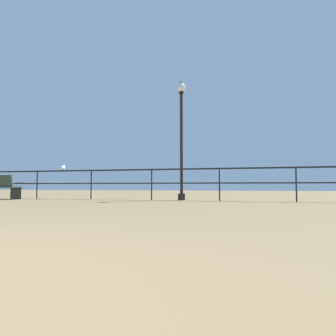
% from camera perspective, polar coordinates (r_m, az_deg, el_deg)
% --- Properties ---
extents(pier_railing, '(20.30, 0.05, 1.04)m').
position_cam_1_polar(pier_railing, '(9.54, 3.23, -1.66)').
color(pier_railing, black).
rests_on(pier_railing, ground_plane).
extents(lamppost_center, '(0.29, 0.29, 4.04)m').
position_cam_1_polar(lamppost_center, '(9.90, 2.62, 7.37)').
color(lamppost_center, black).
rests_on(lamppost_center, ground_plane).
extents(seagull_on_rail, '(0.25, 0.43, 0.21)m').
position_cam_1_polar(seagull_on_rail, '(11.39, -19.85, 0.05)').
color(seagull_on_rail, white).
rests_on(seagull_on_rail, pier_railing).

